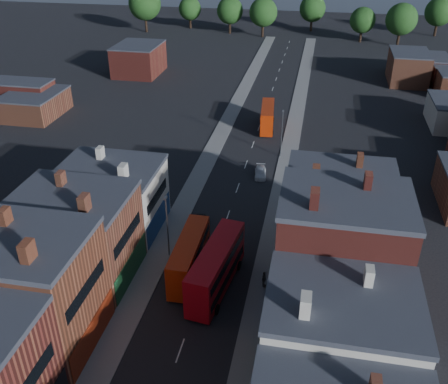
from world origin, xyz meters
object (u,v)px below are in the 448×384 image
at_px(car_2, 198,225).
at_px(car_3, 260,172).
at_px(bus_1, 216,267).
at_px(bus_0, 189,256).
at_px(bus_2, 267,117).
at_px(ped_3, 264,279).

relative_size(car_2, car_3, 1.10).
distance_m(bus_1, car_3, 27.18).
relative_size(bus_1, car_3, 2.86).
distance_m(bus_0, car_3, 25.81).
xyz_separation_m(bus_0, car_3, (4.75, 25.30, -1.85)).
relative_size(bus_2, ped_3, 5.24).
bearing_deg(bus_2, car_3, -91.24).
relative_size(bus_1, bus_2, 1.19).
distance_m(car_3, ped_3, 26.26).
distance_m(bus_0, ped_3, 8.65).
bearing_deg(bus_2, ped_3, -88.71).
bearing_deg(bus_0, ped_3, -5.10).
bearing_deg(bus_1, ped_3, 19.58).
relative_size(bus_0, car_2, 2.27).
bearing_deg(car_2, bus_2, 77.72).
xyz_separation_m(car_2, ped_3, (9.82, -9.73, 0.44)).
height_order(bus_0, bus_2, bus_0).
relative_size(bus_0, bus_2, 1.04).
bearing_deg(car_2, bus_0, -86.52).
bearing_deg(bus_0, bus_2, 85.14).
distance_m(car_2, ped_3, 13.83).
relative_size(bus_0, bus_1, 0.87).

